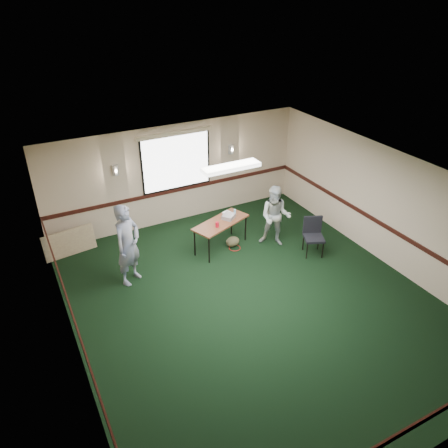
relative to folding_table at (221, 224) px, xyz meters
name	(u,v)px	position (x,y,z in m)	size (l,w,h in m)	color
ground	(253,301)	(-0.36, -2.15, -0.68)	(8.00, 8.00, 0.00)	black
room_shell	(207,194)	(-0.36, -0.03, 0.90)	(8.00, 8.02, 8.00)	#C8AE90
folding_table	(221,224)	(0.00, 0.00, 0.00)	(1.58, 1.07, 0.74)	#552918
projector	(229,216)	(0.25, 0.07, 0.10)	(0.31, 0.26, 0.10)	#96979E
game_console	(227,213)	(0.32, 0.31, 0.08)	(0.18, 0.14, 0.05)	white
red_cup	(217,225)	(-0.19, -0.18, 0.12)	(0.09, 0.09, 0.13)	#B10B1D
water_bottle	(235,213)	(0.44, 0.10, 0.15)	(0.05, 0.05, 0.18)	#7DB3CD
duffel_bag	(233,242)	(0.30, -0.07, -0.56)	(0.36, 0.27, 0.25)	#494229
cable_coil	(235,248)	(0.29, -0.19, -0.67)	(0.29, 0.29, 0.01)	red
folded_table	(70,243)	(-3.36, 1.45, -0.36)	(1.24, 0.05, 0.64)	#98785E
conference_chair	(313,233)	(1.88, -1.20, -0.14)	(0.60, 0.61, 0.93)	black
person_left	(128,245)	(-2.37, -0.27, 0.25)	(0.68, 0.45, 1.87)	#455B99
person_right	(275,216)	(1.27, -0.46, 0.10)	(0.76, 0.59, 1.57)	#7E9CC4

